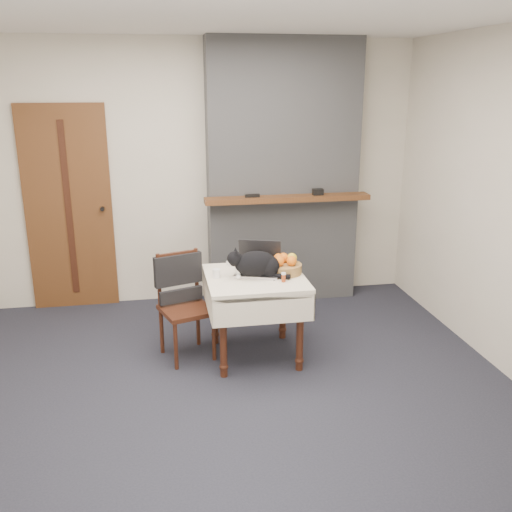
{
  "coord_description": "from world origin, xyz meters",
  "views": [
    {
      "loc": [
        -0.37,
        -3.69,
        2.19
      ],
      "look_at": [
        0.38,
        0.49,
        0.88
      ],
      "focal_mm": 40.0,
      "sensor_mm": 36.0,
      "label": 1
    }
  ],
  "objects_px": {
    "door": "(69,209)",
    "cream_jar": "(216,273)",
    "cat": "(257,264)",
    "fruit_basket": "(285,266)",
    "chair": "(182,290)",
    "pill_bottle": "(284,277)",
    "side_table": "(255,289)",
    "laptop": "(258,265)"
  },
  "relations": [
    {
      "from": "door",
      "to": "cream_jar",
      "type": "relative_size",
      "value": 27.79
    },
    {
      "from": "laptop",
      "to": "fruit_basket",
      "type": "xyz_separation_m",
      "value": [
        0.21,
        -0.05,
        -0.0
      ]
    },
    {
      "from": "laptop",
      "to": "fruit_basket",
      "type": "height_order",
      "value": "laptop"
    },
    {
      "from": "side_table",
      "to": "pill_bottle",
      "type": "relative_size",
      "value": 10.47
    },
    {
      "from": "pill_bottle",
      "to": "side_table",
      "type": "bearing_deg",
      "value": 138.72
    },
    {
      "from": "laptop",
      "to": "cream_jar",
      "type": "distance_m",
      "value": 0.36
    },
    {
      "from": "door",
      "to": "fruit_basket",
      "type": "xyz_separation_m",
      "value": [
        1.84,
        -1.4,
        -0.24
      ]
    },
    {
      "from": "laptop",
      "to": "chair",
      "type": "distance_m",
      "value": 0.66
    },
    {
      "from": "fruit_basket",
      "to": "cream_jar",
      "type": "bearing_deg",
      "value": -178.22
    },
    {
      "from": "laptop",
      "to": "side_table",
      "type": "bearing_deg",
      "value": -96.74
    },
    {
      "from": "pill_bottle",
      "to": "fruit_basket",
      "type": "height_order",
      "value": "fruit_basket"
    },
    {
      "from": "side_table",
      "to": "pill_bottle",
      "type": "height_order",
      "value": "pill_bottle"
    },
    {
      "from": "laptop",
      "to": "cream_jar",
      "type": "height_order",
      "value": "laptop"
    },
    {
      "from": "door",
      "to": "cream_jar",
      "type": "xyz_separation_m",
      "value": [
        1.28,
        -1.42,
        -0.26
      ]
    },
    {
      "from": "cat",
      "to": "pill_bottle",
      "type": "distance_m",
      "value": 0.25
    },
    {
      "from": "door",
      "to": "pill_bottle",
      "type": "bearing_deg",
      "value": -42.03
    },
    {
      "from": "cream_jar",
      "to": "pill_bottle",
      "type": "bearing_deg",
      "value": -20.62
    },
    {
      "from": "cream_jar",
      "to": "chair",
      "type": "relative_size",
      "value": 0.08
    },
    {
      "from": "side_table",
      "to": "cat",
      "type": "relative_size",
      "value": 1.57
    },
    {
      "from": "laptop",
      "to": "chair",
      "type": "bearing_deg",
      "value": -169.13
    },
    {
      "from": "cat",
      "to": "pill_bottle",
      "type": "height_order",
      "value": "cat"
    },
    {
      "from": "door",
      "to": "laptop",
      "type": "relative_size",
      "value": 4.72
    },
    {
      "from": "door",
      "to": "cat",
      "type": "height_order",
      "value": "door"
    },
    {
      "from": "cat",
      "to": "fruit_basket",
      "type": "bearing_deg",
      "value": 16.05
    },
    {
      "from": "pill_bottle",
      "to": "door",
      "type": "bearing_deg",
      "value": 137.97
    },
    {
      "from": "side_table",
      "to": "chair",
      "type": "distance_m",
      "value": 0.61
    },
    {
      "from": "door",
      "to": "cream_jar",
      "type": "bearing_deg",
      "value": -47.92
    },
    {
      "from": "laptop",
      "to": "cat",
      "type": "relative_size",
      "value": 0.85
    },
    {
      "from": "cream_jar",
      "to": "pill_bottle",
      "type": "distance_m",
      "value": 0.54
    },
    {
      "from": "door",
      "to": "fruit_basket",
      "type": "distance_m",
      "value": 2.32
    },
    {
      "from": "laptop",
      "to": "cat",
      "type": "height_order",
      "value": "laptop"
    },
    {
      "from": "cat",
      "to": "chair",
      "type": "distance_m",
      "value": 0.67
    },
    {
      "from": "side_table",
      "to": "cat",
      "type": "xyz_separation_m",
      "value": [
        0.01,
        -0.02,
        0.22
      ]
    },
    {
      "from": "chair",
      "to": "side_table",
      "type": "bearing_deg",
      "value": -35.1
    },
    {
      "from": "cat",
      "to": "fruit_basket",
      "type": "distance_m",
      "value": 0.25
    },
    {
      "from": "cat",
      "to": "chair",
      "type": "height_order",
      "value": "cat"
    },
    {
      "from": "cream_jar",
      "to": "chair",
      "type": "height_order",
      "value": "chair"
    },
    {
      "from": "side_table",
      "to": "pill_bottle",
      "type": "bearing_deg",
      "value": -41.28
    },
    {
      "from": "laptop",
      "to": "cream_jar",
      "type": "xyz_separation_m",
      "value": [
        -0.35,
        -0.07,
        -0.03
      ]
    },
    {
      "from": "pill_bottle",
      "to": "fruit_basket",
      "type": "xyz_separation_m",
      "value": [
        0.06,
        0.21,
        0.02
      ]
    },
    {
      "from": "side_table",
      "to": "chair",
      "type": "bearing_deg",
      "value": 163.22
    },
    {
      "from": "door",
      "to": "cat",
      "type": "distance_m",
      "value": 2.17
    }
  ]
}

